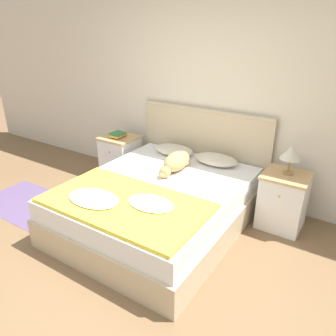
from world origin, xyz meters
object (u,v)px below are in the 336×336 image
at_px(pillow_right, 216,159).
at_px(dog, 176,162).
at_px(nightstand_left, 121,157).
at_px(bed, 158,205).
at_px(pillow_left, 174,150).
at_px(nightstand_right, 283,200).
at_px(table_lamp, 291,153).
at_px(book_stack, 118,135).

relative_size(pillow_right, dog, 0.86).
distance_m(nightstand_left, dog, 1.23).
xyz_separation_m(bed, pillow_left, (-0.30, 0.81, 0.32)).
relative_size(pillow_left, pillow_right, 1.00).
relative_size(nightstand_left, pillow_left, 1.17).
bearing_deg(nightstand_right, bed, -147.65).
xyz_separation_m(dog, table_lamp, (1.17, 0.36, 0.24)).
relative_size(nightstand_right, pillow_left, 1.17).
height_order(pillow_right, book_stack, book_stack).
distance_m(nightstand_right, pillow_right, 0.90).
bearing_deg(pillow_right, book_stack, -175.61).
relative_size(pillow_left, book_stack, 2.32).
distance_m(nightstand_right, pillow_left, 1.48).
bearing_deg(pillow_right, nightstand_left, -176.67).
bearing_deg(nightstand_left, dog, -16.60).
bearing_deg(table_lamp, dog, -162.74).
bearing_deg(book_stack, table_lamp, 1.22).
height_order(bed, dog, dog).
bearing_deg(book_stack, dog, -15.45).
bearing_deg(nightstand_right, dog, -163.76).
relative_size(bed, table_lamp, 6.62).
xyz_separation_m(bed, nightstand_left, (-1.15, 0.73, 0.06)).
bearing_deg(dog, book_stack, 164.55).
bearing_deg(dog, pillow_left, 124.02).
height_order(nightstand_right, pillow_left, pillow_left).
xyz_separation_m(nightstand_left, dog, (1.14, -0.34, 0.30)).
xyz_separation_m(bed, dog, (-0.01, 0.39, 0.36)).
bearing_deg(table_lamp, pillow_left, 177.56).
relative_size(pillow_right, table_lamp, 1.72).
xyz_separation_m(pillow_right, dog, (-0.31, -0.42, 0.04)).
distance_m(pillow_left, dog, 0.51).
bearing_deg(bed, book_stack, 148.46).
bearing_deg(pillow_right, dog, -126.41).
bearing_deg(nightstand_left, pillow_left, 5.66).
relative_size(nightstand_right, book_stack, 2.72).
height_order(nightstand_right, table_lamp, table_lamp).
relative_size(pillow_right, book_stack, 2.32).
distance_m(nightstand_left, book_stack, 0.35).
relative_size(nightstand_left, book_stack, 2.72).
relative_size(nightstand_left, nightstand_right, 1.00).
distance_m(bed, nightstand_right, 1.37).
relative_size(nightstand_right, dog, 1.01).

